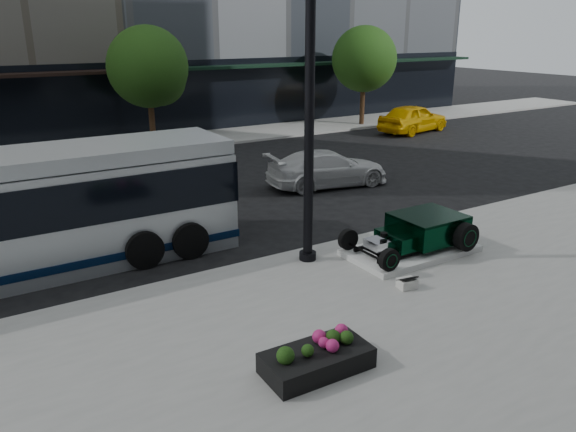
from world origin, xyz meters
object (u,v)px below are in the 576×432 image
lamppost (309,117)px  flower_planter (317,359)px  yellow_taxi (413,118)px  hot_rod (421,230)px  white_sedan (328,168)px

lamppost → flower_planter: (-2.55, -4.10, -3.37)m
lamppost → yellow_taxi: size_ratio=1.65×
hot_rod → yellow_taxi: size_ratio=0.69×
flower_planter → white_sedan: size_ratio=0.41×
white_sedan → hot_rod: bearing=173.5°
lamppost → yellow_taxi: lamppost is taller
lamppost → flower_planter: lamppost is taller
flower_planter → yellow_taxi: yellow_taxi is taller
hot_rod → yellow_taxi: bearing=46.9°
yellow_taxi → flower_planter: bearing=121.7°
hot_rod → flower_planter: bearing=-150.6°
white_sedan → yellow_taxi: (10.76, 6.71, 0.13)m
hot_rod → lamppost: bearing=159.3°
flower_planter → white_sedan: bearing=53.5°
flower_planter → lamppost: bearing=58.1°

